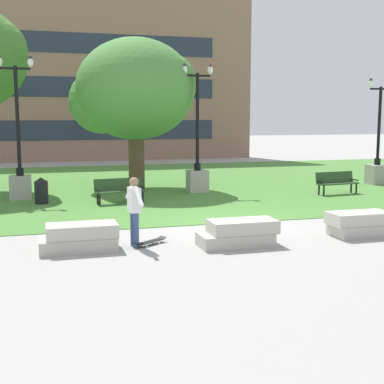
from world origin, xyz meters
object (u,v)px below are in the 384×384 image
Objects in this scene: concrete_block_center at (80,238)px; skateboard at (150,242)px; lamp_post_left at (20,171)px; lamp_post_center at (377,163)px; lamp_post_right at (197,166)px; trash_bin at (41,190)px; concrete_block_left at (239,233)px; park_bench_near_left at (336,181)px; person_skateboarder at (134,208)px; park_bench_near_right at (119,189)px; concrete_block_right at (362,224)px.

concrete_block_center is 1.71m from skateboard.
lamp_post_left is 1.11× the size of lamp_post_center.
lamp_post_right reaches higher than trash_bin.
park_bench_near_left is (6.94, 7.12, 0.23)m from concrete_block_left.
concrete_block_center is at bearing -179.62° from person_skateboarder.
lamp_post_right is at bearing 64.59° from person_skateboarder.
person_skateboarder is 0.92× the size of park_bench_near_left.
lamp_post_right is 1.08× the size of lamp_post_center.
concrete_block_center is 0.98× the size of park_bench_near_right.
person_skateboarder is 1.78× the size of trash_bin.
skateboard is 0.19× the size of lamp_post_center.
park_bench_near_left is at bearing 34.78° from person_skateboarder.
concrete_block_left is 2.00× the size of trash_bin.
lamp_post_right is (5.47, 8.77, 0.78)m from concrete_block_center.
lamp_post_center is (10.51, 9.54, 0.71)m from concrete_block_left.
lamp_post_center is (12.60, 8.89, 0.93)m from skateboard.
trash_bin is (-15.15, -1.67, -0.51)m from lamp_post_center.
park_bench_near_right is at bearing 85.05° from person_skateboarder.
concrete_block_left is at bearing -75.21° from park_bench_near_right.
concrete_block_right is at bearing -3.95° from person_skateboarder.
park_bench_near_left is (9.03, 6.47, 0.45)m from skateboard.
concrete_block_left is 1.01× the size of concrete_block_right.
lamp_post_right reaches higher than concrete_block_left.
concrete_block_right is 0.36× the size of lamp_post_right.
lamp_post_left reaches higher than concrete_block_center.
lamp_post_left is at bearing 120.34° from concrete_block_left.
concrete_block_right is 11.26m from trash_bin.
lamp_post_right is 8.82m from lamp_post_center.
lamp_post_center is at bearing 6.31° from trash_bin.
lamp_post_left is at bearing 119.09° from trash_bin.
person_skateboarder reaches higher than concrete_block_left.
lamp_post_right is at bearing 30.85° from park_bench_near_right.
concrete_block_right is at bearing -126.48° from lamp_post_center.
lamp_post_center is (3.57, 2.42, 0.48)m from park_bench_near_left.
skateboard is at bearing -144.81° from lamp_post_center.
concrete_block_center is 7.38m from concrete_block_right.
lamp_post_center is at bearing 10.66° from park_bench_near_right.
lamp_post_right is (1.69, 9.34, 0.78)m from concrete_block_left.
skateboard is 0.18× the size of lamp_post_left.
trash_bin is at bearing -173.69° from lamp_post_center.
person_skateboarder is 0.92× the size of park_bench_near_right.
lamp_post_right is (3.78, 8.69, 1.00)m from skateboard.
lamp_post_center is 15.25m from trash_bin.
lamp_post_center is (12.98, 8.95, 0.04)m from person_skateboarder.
park_bench_near_right is at bearing -169.34° from lamp_post_center.
lamp_post_left is (-1.62, 8.66, 0.80)m from concrete_block_center.
lamp_post_left is at bearing 100.58° from concrete_block_center.
lamp_post_center is 5.09× the size of trash_bin.
concrete_block_right reaches higher than skateboard.
person_skateboarder is at bearing 0.38° from concrete_block_center.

